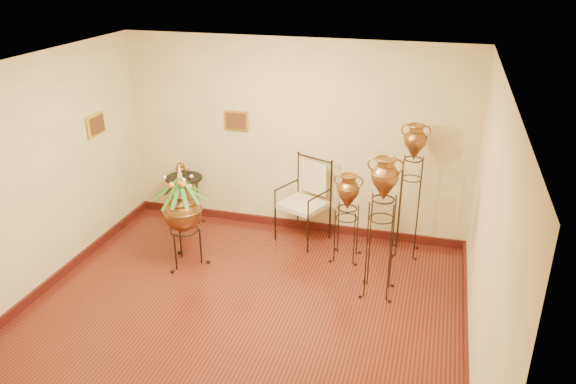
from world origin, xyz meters
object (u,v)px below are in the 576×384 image
(planter_urn, at_px, (182,208))
(side_table, at_px, (186,200))
(amphora_tall, at_px, (411,190))
(armchair, at_px, (303,202))
(amphora_mid, at_px, (381,227))

(planter_urn, relative_size, side_table, 1.49)
(amphora_tall, bearing_deg, planter_urn, -158.89)
(armchair, relative_size, side_table, 1.22)
(amphora_mid, xyz_separation_m, side_table, (-3.03, 1.08, -0.49))
(planter_urn, xyz_separation_m, armchair, (1.32, 1.07, -0.21))
(amphora_mid, relative_size, planter_urn, 1.22)
(amphora_mid, bearing_deg, side_table, 160.34)
(amphora_tall, bearing_deg, side_table, 179.98)
(amphora_tall, height_order, side_table, amphora_tall)
(armchair, height_order, side_table, armchair)
(amphora_tall, height_order, armchair, amphora_tall)
(amphora_mid, relative_size, armchair, 1.49)
(amphora_mid, height_order, planter_urn, amphora_mid)
(planter_urn, bearing_deg, side_table, 114.65)
(amphora_mid, xyz_separation_m, armchair, (-1.21, 1.08, -0.30))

